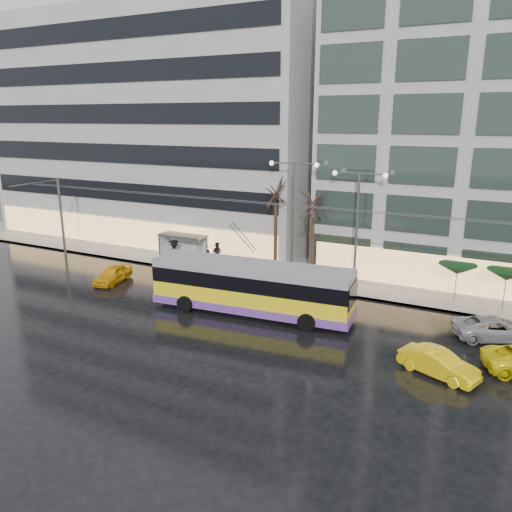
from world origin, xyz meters
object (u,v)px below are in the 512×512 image
Objects in this scene: trolleybus at (251,289)px; bus_shelter at (180,242)px; street_lamp_near at (293,204)px; taxi_a at (113,274)px.

bus_shelter is at bearing 145.04° from trolleybus.
trolleybus is 3.17× the size of bus_shelter.
trolleybus is at bearing -87.32° from street_lamp_near.
bus_shelter is 1.09× the size of taxi_a.
taxi_a is (-1.72, -6.68, -1.31)m from bus_shelter.
street_lamp_near reaches higher than bus_shelter.
taxi_a is (-12.46, 0.82, -1.00)m from trolleybus.
trolleybus is 1.48× the size of street_lamp_near.
bus_shelter is 0.47× the size of street_lamp_near.
street_lamp_near is at bearing 0.63° from bus_shelter.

